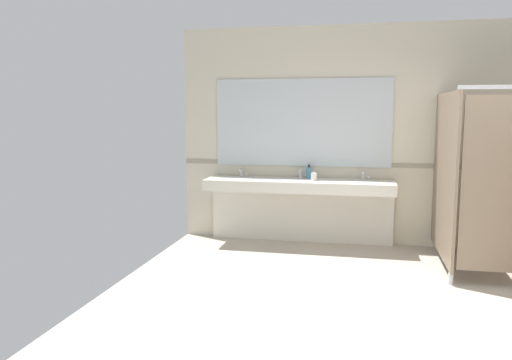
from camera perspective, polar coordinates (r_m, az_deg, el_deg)
ground_plane at (r=4.43m, az=24.46°, el=-16.74°), size 6.75×6.14×0.10m
wall_back at (r=6.84m, az=20.04°, el=4.61°), size 6.75×0.12×2.84m
wall_back_tile_band at (r=6.80m, az=19.98°, el=1.48°), size 6.75×0.01×0.06m
vanity_counter at (r=6.63m, az=4.91°, el=-1.86°), size 2.42×0.56×0.98m
mirror_panel at (r=6.74m, az=5.21°, el=6.44°), size 2.32×0.02×1.15m
soap_dispenser at (r=6.65m, az=5.99°, el=0.84°), size 0.07×0.07×0.18m
paper_cup at (r=6.44m, az=6.53°, el=0.36°), size 0.07×0.07×0.10m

